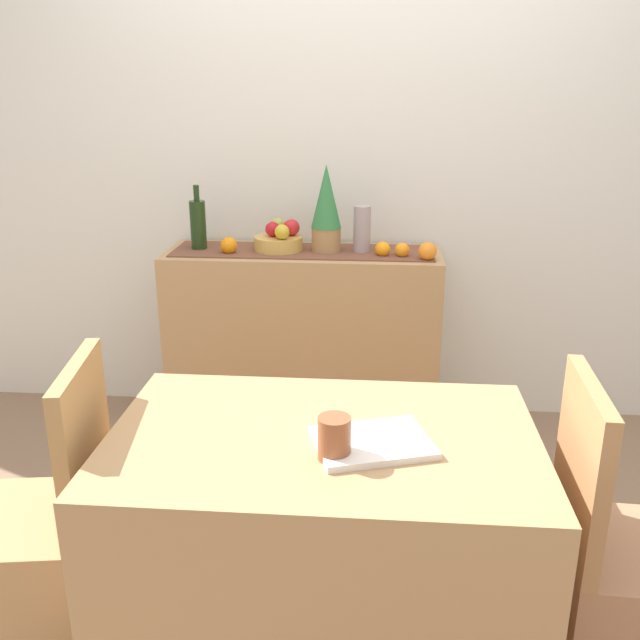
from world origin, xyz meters
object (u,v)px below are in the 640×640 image
at_px(potted_plant, 326,208).
at_px(dining_table, 324,556).
at_px(open_book, 373,443).
at_px(fruit_bowl, 278,243).
at_px(wine_bottle, 198,224).
at_px(ceramic_vase, 362,230).
at_px(coffee_cup, 334,438).
at_px(sideboard_console, 304,341).
at_px(chair_by_corner, 626,604).
at_px(chair_near_window, 41,570).

distance_m(potted_plant, dining_table, 1.64).
xyz_separation_m(dining_table, open_book, (0.12, -0.05, 0.38)).
distance_m(fruit_bowl, wine_bottle, 0.38).
height_order(ceramic_vase, coffee_cup, ceramic_vase).
xyz_separation_m(sideboard_console, potted_plant, (0.11, 0.00, 0.63)).
relative_size(potted_plant, chair_by_corner, 0.43).
distance_m(open_book, chair_near_window, 1.06).
xyz_separation_m(fruit_bowl, dining_table, (0.32, -1.48, -0.54)).
xyz_separation_m(fruit_bowl, chair_near_window, (-0.49, -1.48, -0.64)).
bearing_deg(wine_bottle, potted_plant, -0.00).
height_order(sideboard_console, open_book, sideboard_console).
bearing_deg(chair_by_corner, sideboard_console, 124.83).
distance_m(fruit_bowl, coffee_cup, 1.64).
xyz_separation_m(potted_plant, open_book, (0.23, -1.53, -0.32)).
bearing_deg(dining_table, chair_near_window, 179.83).
height_order(sideboard_console, ceramic_vase, ceramic_vase).
relative_size(potted_plant, coffee_cup, 3.64).
bearing_deg(chair_near_window, potted_plant, 64.32).
relative_size(ceramic_vase, potted_plant, 0.54).
bearing_deg(chair_by_corner, fruit_bowl, 127.63).
bearing_deg(wine_bottle, chair_near_window, -94.88).
height_order(open_book, coffee_cup, coffee_cup).
height_order(sideboard_console, coffee_cup, sideboard_console).
distance_m(fruit_bowl, potted_plant, 0.27).
relative_size(fruit_bowl, dining_table, 0.20).
bearing_deg(sideboard_console, dining_table, -81.82).
distance_m(open_book, chair_by_corner, 0.85).
xyz_separation_m(potted_plant, dining_table, (0.11, -1.48, -0.70)).
bearing_deg(coffee_cup, dining_table, 105.95).
bearing_deg(sideboard_console, wine_bottle, 180.00).
bearing_deg(open_book, ceramic_vase, 74.88).
xyz_separation_m(open_book, coffee_cup, (-0.09, -0.07, 0.04)).
height_order(sideboard_console, chair_by_corner, chair_by_corner).
bearing_deg(chair_by_corner, open_book, -176.09).
bearing_deg(dining_table, ceramic_vase, 87.90).
bearing_deg(fruit_bowl, wine_bottle, 180.00).
distance_m(potted_plant, coffee_cup, 1.62).
relative_size(fruit_bowl, chair_by_corner, 0.25).
height_order(fruit_bowl, ceramic_vase, ceramic_vase).
bearing_deg(coffee_cup, open_book, 36.23).
height_order(dining_table, open_book, open_book).
bearing_deg(dining_table, potted_plant, 94.11).
relative_size(sideboard_console, ceramic_vase, 5.91).
bearing_deg(chair_near_window, open_book, -2.98).
height_order(open_book, chair_near_window, chair_near_window).
distance_m(ceramic_vase, dining_table, 1.60).
distance_m(ceramic_vase, open_book, 1.54).
relative_size(fruit_bowl, open_book, 0.79).
distance_m(coffee_cup, chair_near_window, 1.01).
relative_size(dining_table, chair_near_window, 1.23).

